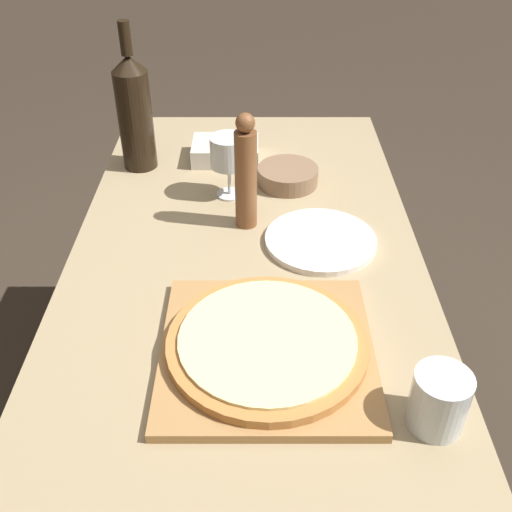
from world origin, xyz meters
name	(u,v)px	position (x,y,z in m)	size (l,w,h in m)	color
ground_plane	(248,481)	(0.00, 0.00, 0.00)	(12.00, 12.00, 0.00)	#382D23
dining_table	(246,306)	(0.00, 0.00, 0.65)	(0.74, 1.52, 0.76)	#9E8966
cutting_board	(267,351)	(0.04, -0.24, 0.77)	(0.36, 0.36, 0.02)	#A87A47
pizza	(268,342)	(0.04, -0.24, 0.79)	(0.34, 0.34, 0.02)	#BC7A3D
wine_bottle	(135,111)	(-0.28, 0.44, 0.91)	(0.09, 0.09, 0.37)	black
pepper_mill	(247,174)	(0.00, 0.16, 0.88)	(0.05, 0.05, 0.27)	brown
wine_glass	(229,153)	(-0.04, 0.29, 0.87)	(0.09, 0.09, 0.15)	silver
small_bowl	(288,176)	(0.10, 0.35, 0.78)	(0.15, 0.15, 0.04)	#84664C
drinking_tumbler	(439,401)	(0.29, -0.39, 0.81)	(0.09, 0.09, 0.10)	silver
dinner_plate	(321,240)	(0.16, 0.09, 0.76)	(0.24, 0.24, 0.01)	white
food_container	(226,151)	(-0.06, 0.48, 0.78)	(0.18, 0.13, 0.05)	beige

